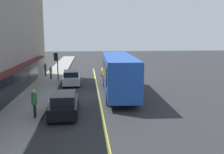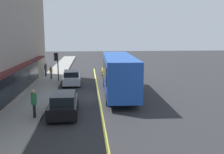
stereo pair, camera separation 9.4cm
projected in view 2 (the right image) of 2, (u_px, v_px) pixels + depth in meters
ground at (99, 96)px, 22.28m from camera, size 120.00×120.00×0.00m
sidewalk at (38, 96)px, 21.78m from camera, size 80.00×2.73×0.15m
lane_centre_stripe at (99, 96)px, 22.28m from camera, size 36.00×0.16×0.01m
bus at (119, 73)px, 22.59m from camera, size 11.21×2.90×3.50m
traffic_light at (56, 60)px, 28.25m from camera, size 0.30×0.52×3.20m
car_silver at (71, 78)px, 27.18m from camera, size 4.40×2.06×1.52m
car_yellow at (111, 72)px, 31.67m from camera, size 4.38×2.03×1.52m
car_black at (64, 104)px, 16.90m from camera, size 4.32×1.89×1.52m
pedestrian_near_storefront at (34, 101)px, 15.82m from camera, size 0.34×0.34×1.83m
pedestrian_mid_block at (46, 68)px, 31.61m from camera, size 0.34×0.34×1.74m
pedestrian_by_curb at (51, 71)px, 29.68m from camera, size 0.34×0.34×1.54m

